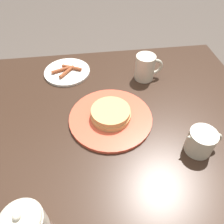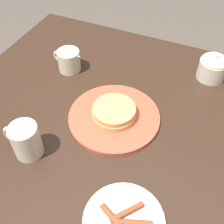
{
  "view_description": "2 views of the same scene",
  "coord_description": "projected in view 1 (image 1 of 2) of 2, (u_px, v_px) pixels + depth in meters",
  "views": [
    {
      "loc": [
        -0.02,
        -0.46,
        1.29
      ],
      "look_at": [
        0.04,
        0.03,
        0.77
      ],
      "focal_mm": 35.0,
      "sensor_mm": 36.0,
      "label": 1
    },
    {
      "loc": [
        -0.18,
        0.55,
        1.39
      ],
      "look_at": [
        0.04,
        0.03,
        0.77
      ],
      "focal_mm": 45.0,
      "sensor_mm": 36.0,
      "label": 2
    }
  ],
  "objects": [
    {
      "name": "sugar_bowl",
      "position": [
        23.0,
        224.0,
        0.47
      ],
      "size": [
        0.1,
        0.1,
        0.1
      ],
      "color": "beige",
      "rests_on": "dining_table"
    },
    {
      "name": "creamer_pitcher",
      "position": [
        201.0,
        141.0,
        0.63
      ],
      "size": [
        0.12,
        0.08,
        0.09
      ],
      "color": "beige",
      "rests_on": "dining_table"
    },
    {
      "name": "pancake_plate",
      "position": [
        111.0,
        116.0,
        0.73
      ],
      "size": [
        0.28,
        0.28,
        0.05
      ],
      "color": "#DB5138",
      "rests_on": "dining_table"
    },
    {
      "name": "dining_table",
      "position": [
        101.0,
        148.0,
        0.81
      ],
      "size": [
        1.14,
        0.9,
        0.74
      ],
      "color": "#332116",
      "rests_on": "ground_plane"
    },
    {
      "name": "coffee_mug",
      "position": [
        146.0,
        67.0,
        0.86
      ],
      "size": [
        0.11,
        0.08,
        0.1
      ],
      "color": "beige",
      "rests_on": "dining_table"
    },
    {
      "name": "ground_plane",
      "position": [
        105.0,
        208.0,
        1.26
      ],
      "size": [
        8.0,
        8.0,
        0.0
      ],
      "primitive_type": "plane",
      "color": "#51473F"
    },
    {
      "name": "side_plate_bacon",
      "position": [
        67.0,
        72.0,
        0.91
      ],
      "size": [
        0.19,
        0.19,
        0.02
      ],
      "color": "silver",
      "rests_on": "dining_table"
    }
  ]
}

